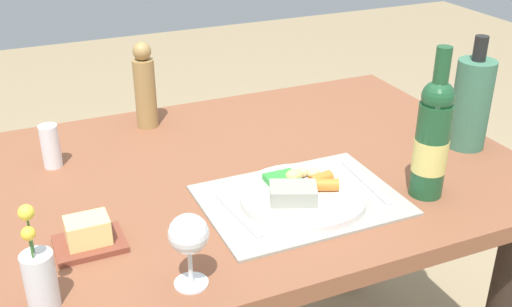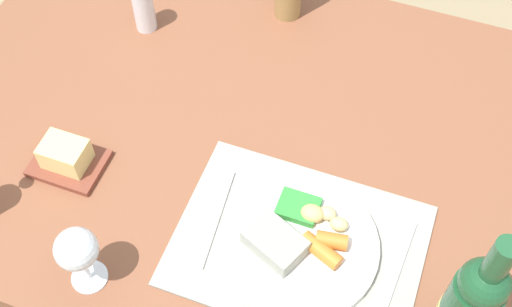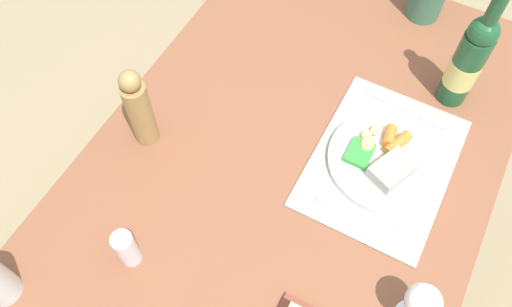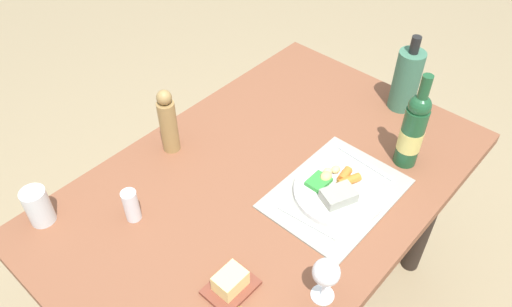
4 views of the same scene
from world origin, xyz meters
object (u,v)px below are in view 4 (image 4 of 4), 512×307
Objects in this scene: pepper_mill at (168,122)px; wine_glass at (326,274)px; salt_shaker at (131,205)px; fork at (307,222)px; cooler_bottle at (406,79)px; wine_bottle at (413,130)px; dinner_plate at (338,190)px; knife at (365,163)px; water_tumbler at (39,208)px; butter_dish at (230,283)px; dining_table at (267,204)px.

pepper_mill is 0.71m from wine_glass.
pepper_mill is (0.27, 0.14, 0.06)m from salt_shaker.
wine_glass is at bearing -137.61° from fork.
cooler_bottle is 0.84m from pepper_mill.
wine_bottle is 0.58m from wine_glass.
dinner_plate is 0.15m from fork.
dinner_plate is 1.39× the size of fork.
knife is 0.64m from pepper_mill.
knife is 0.63× the size of wine_bottle.
water_tumbler is (-0.18, 0.19, -0.00)m from salt_shaker.
salt_shaker reaches higher than butter_dish.
cooler_bottle reaches higher than wine_glass.
salt_shaker is 0.37× the size of cooler_bottle.
fork is at bearing -174.97° from knife.
dinner_plate reaches higher than dining_table.
salt_shaker is 0.32× the size of wine_bottle.
cooler_bottle is 2.05× the size of wine_glass.
wine_bottle reaches higher than dinner_plate.
dining_table is 0.45m from salt_shaker.
cooler_bottle reaches higher than water_tumbler.
salt_shaker is at bearing 123.79° from fork.
salt_shaker is at bearing 92.99° from butter_dish.
fork is at bearing 169.38° from wine_bottle.
fork is 0.54m from pepper_mill.
fork is 1.86× the size of salt_shaker.
wine_glass reaches higher than dining_table.
dinner_plate is 0.53m from cooler_bottle.
dining_table is at bearing 148.46° from knife.
dining_table is 0.69m from water_tumbler.
knife is at bearing 20.70° from wine_glass.
cooler_bottle is at bearing 1.42° from fork.
wine_bottle reaches higher than water_tumbler.
knife is 0.61m from butter_dish.
pepper_mill is at bearing 110.30° from dinner_plate.
fork is 0.68× the size of cooler_bottle.
salt_shaker is at bearing -152.01° from pepper_mill.
wine_bottle is 0.76m from pepper_mill.
fork is (-0.15, 0.00, -0.01)m from dinner_plate.
wine_bottle is at bearing -52.69° from pepper_mill.
wine_glass reaches higher than dinner_plate.
wine_bottle is (0.41, -0.08, 0.12)m from fork.
dining_table is 0.51m from wine_bottle.
dining_table is at bearing 116.25° from dinner_plate.
water_tumbler reaches higher than dinner_plate.
wine_bottle reaches higher than butter_dish.
dinner_plate reaches higher than knife.
dining_table is at bearing -34.75° from water_tumbler.
butter_dish is at bearing 177.83° from dinner_plate.
dinner_plate is 0.45m from butter_dish.
butter_dish is at bearing -87.01° from salt_shaker.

